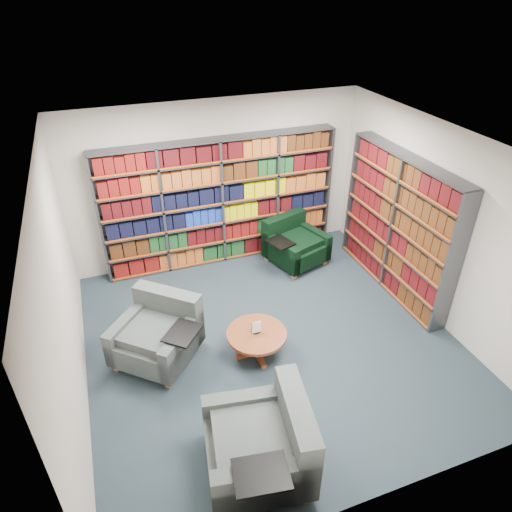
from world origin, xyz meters
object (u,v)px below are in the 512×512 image
object	(u,v)px
chair_green_right	(293,244)
coffee_table	(257,337)
chair_teal_left	(160,334)
chair_teal_front	(267,445)

from	to	relation	value
chair_green_right	coffee_table	world-z (taller)	chair_green_right
chair_teal_left	chair_green_right	distance (m)	3.06
chair_green_right	coffee_table	xyz separation A→B (m)	(-1.43, -2.02, -0.02)
chair_teal_left	coffee_table	distance (m)	1.29
chair_green_right	chair_teal_front	bearing A→B (deg)	-117.76
chair_teal_left	chair_green_right	world-z (taller)	chair_teal_left
chair_teal_front	coffee_table	bearing A→B (deg)	73.38
chair_teal_front	coffee_table	xyz separation A→B (m)	(0.48, 1.62, -0.07)
chair_teal_left	chair_teal_front	size ratio (longest dim) A/B	1.04
chair_teal_left	coffee_table	xyz separation A→B (m)	(1.21, -0.46, -0.05)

